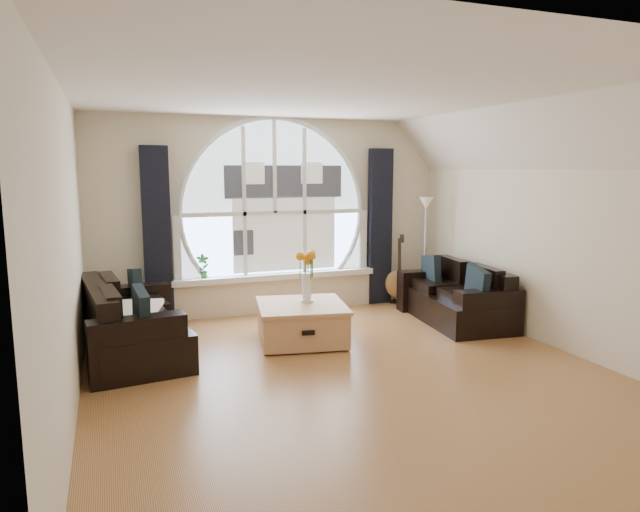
{
  "coord_description": "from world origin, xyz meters",
  "views": [
    {
      "loc": [
        -2.17,
        -4.89,
        2.0
      ],
      "look_at": [
        0.0,
        0.9,
        1.05
      ],
      "focal_mm": 31.72,
      "sensor_mm": 36.0,
      "label": 1
    }
  ],
  "objects_px": {
    "sofa_left": "(134,320)",
    "vase_flowers": "(307,270)",
    "sofa_right": "(455,292)",
    "coffee_chest": "(302,321)",
    "floor_lamp": "(425,252)",
    "potted_plant": "(203,266)",
    "guitar": "(398,269)"
  },
  "relations": [
    {
      "from": "sofa_left",
      "to": "floor_lamp",
      "type": "height_order",
      "value": "floor_lamp"
    },
    {
      "from": "sofa_right",
      "to": "potted_plant",
      "type": "xyz_separation_m",
      "value": [
        -3.08,
        1.35,
        0.32
      ]
    },
    {
      "from": "vase_flowers",
      "to": "floor_lamp",
      "type": "height_order",
      "value": "floor_lamp"
    },
    {
      "from": "vase_flowers",
      "to": "coffee_chest",
      "type": "bearing_deg",
      "value": -140.59
    },
    {
      "from": "guitar",
      "to": "sofa_right",
      "type": "bearing_deg",
      "value": -55.64
    },
    {
      "from": "coffee_chest",
      "to": "potted_plant",
      "type": "height_order",
      "value": "potted_plant"
    },
    {
      "from": "sofa_right",
      "to": "coffee_chest",
      "type": "distance_m",
      "value": 2.18
    },
    {
      "from": "coffee_chest",
      "to": "potted_plant",
      "type": "bearing_deg",
      "value": 131.96
    },
    {
      "from": "sofa_right",
      "to": "floor_lamp",
      "type": "bearing_deg",
      "value": 91.9
    },
    {
      "from": "sofa_left",
      "to": "vase_flowers",
      "type": "relative_size",
      "value": 2.58
    },
    {
      "from": "sofa_right",
      "to": "guitar",
      "type": "distance_m",
      "value": 1.2
    },
    {
      "from": "vase_flowers",
      "to": "guitar",
      "type": "bearing_deg",
      "value": 33.12
    },
    {
      "from": "vase_flowers",
      "to": "guitar",
      "type": "xyz_separation_m",
      "value": [
        1.86,
        1.21,
        -0.31
      ]
    },
    {
      "from": "sofa_right",
      "to": "vase_flowers",
      "type": "relative_size",
      "value": 2.37
    },
    {
      "from": "floor_lamp",
      "to": "sofa_right",
      "type": "bearing_deg",
      "value": -94.36
    },
    {
      "from": "vase_flowers",
      "to": "guitar",
      "type": "relative_size",
      "value": 0.66
    },
    {
      "from": "guitar",
      "to": "potted_plant",
      "type": "height_order",
      "value": "guitar"
    },
    {
      "from": "floor_lamp",
      "to": "vase_flowers",
      "type": "bearing_deg",
      "value": -156.27
    },
    {
      "from": "sofa_left",
      "to": "floor_lamp",
      "type": "bearing_deg",
      "value": 5.08
    },
    {
      "from": "sofa_right",
      "to": "coffee_chest",
      "type": "relative_size",
      "value": 1.66
    },
    {
      "from": "sofa_left",
      "to": "sofa_right",
      "type": "xyz_separation_m",
      "value": [
        4.03,
        -0.04,
        0.0
      ]
    },
    {
      "from": "potted_plant",
      "to": "sofa_left",
      "type": "bearing_deg",
      "value": -125.89
    },
    {
      "from": "sofa_left",
      "to": "vase_flowers",
      "type": "height_order",
      "value": "vase_flowers"
    },
    {
      "from": "coffee_chest",
      "to": "guitar",
      "type": "xyz_separation_m",
      "value": [
        1.95,
        1.28,
        0.29
      ]
    },
    {
      "from": "coffee_chest",
      "to": "guitar",
      "type": "distance_m",
      "value": 2.35
    },
    {
      "from": "coffee_chest",
      "to": "floor_lamp",
      "type": "xyz_separation_m",
      "value": [
        2.24,
        1.02,
        0.56
      ]
    },
    {
      "from": "sofa_left",
      "to": "potted_plant",
      "type": "bearing_deg",
      "value": 47.24
    },
    {
      "from": "sofa_right",
      "to": "potted_plant",
      "type": "relative_size",
      "value": 5.02
    },
    {
      "from": "coffee_chest",
      "to": "floor_lamp",
      "type": "bearing_deg",
      "value": 34.83
    },
    {
      "from": "vase_flowers",
      "to": "floor_lamp",
      "type": "xyz_separation_m",
      "value": [
        2.16,
        0.95,
        -0.04
      ]
    },
    {
      "from": "floor_lamp",
      "to": "potted_plant",
      "type": "distance_m",
      "value": 3.18
    },
    {
      "from": "floor_lamp",
      "to": "potted_plant",
      "type": "relative_size",
      "value": 4.84
    }
  ]
}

